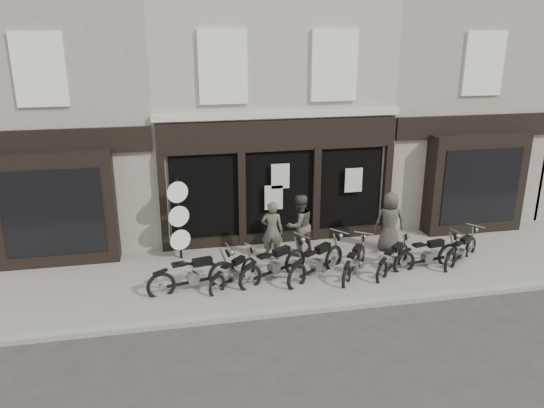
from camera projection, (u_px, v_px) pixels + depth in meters
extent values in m
plane|color=#2D2B28|center=(303.00, 287.00, 13.80)|extent=(90.00, 90.00, 0.00)
cube|color=slate|center=(295.00, 271.00, 14.62)|extent=(30.00, 4.20, 0.12)
cube|color=gray|center=(316.00, 309.00, 12.62)|extent=(30.00, 0.25, 0.13)
cube|color=#A9A091|center=(261.00, 100.00, 18.10)|extent=(7.20, 6.00, 8.20)
cube|color=black|center=(280.00, 135.00, 15.44)|extent=(7.10, 0.18, 0.90)
cube|color=black|center=(279.00, 198.00, 16.10)|extent=(6.50, 0.10, 2.95)
cube|color=black|center=(279.00, 238.00, 16.44)|extent=(7.10, 0.20, 0.44)
cube|color=beige|center=(279.00, 115.00, 15.28)|extent=(7.30, 0.22, 0.18)
cube|color=white|center=(223.00, 67.00, 14.55)|extent=(1.35, 0.12, 2.00)
cube|color=black|center=(223.00, 67.00, 14.58)|extent=(1.05, 0.06, 1.70)
cube|color=white|center=(334.00, 66.00, 15.16)|extent=(1.35, 0.12, 2.00)
cube|color=black|center=(334.00, 66.00, 15.18)|extent=(1.05, 0.06, 1.70)
cube|color=black|center=(163.00, 205.00, 15.36)|extent=(0.22, 0.22, 3.00)
cube|color=black|center=(242.00, 200.00, 15.80)|extent=(0.22, 0.22, 3.00)
cube|color=black|center=(316.00, 195.00, 16.23)|extent=(0.22, 0.22, 3.00)
cube|color=black|center=(386.00, 191.00, 16.67)|extent=(0.22, 0.22, 3.00)
cube|color=beige|center=(280.00, 176.00, 15.70)|extent=(0.55, 0.04, 0.75)
cube|color=beige|center=(354.00, 180.00, 16.22)|extent=(0.55, 0.04, 0.75)
cube|color=beige|center=(274.00, 197.00, 15.87)|extent=(0.55, 0.04, 0.75)
cube|color=gray|center=(65.00, 105.00, 16.89)|extent=(5.50, 6.00, 8.20)
cube|color=black|center=(56.00, 209.00, 14.53)|extent=(3.20, 0.70, 3.20)
cube|color=black|center=(53.00, 213.00, 14.21)|extent=(2.60, 0.06, 2.40)
cube|color=black|center=(49.00, 142.00, 14.25)|extent=(5.40, 0.16, 0.70)
cube|color=white|center=(39.00, 70.00, 13.66)|extent=(1.30, 0.10, 1.90)
cube|color=black|center=(40.00, 70.00, 13.69)|extent=(1.00, 0.06, 1.60)
cube|color=gray|center=(432.00, 95.00, 19.30)|extent=(5.50, 6.00, 8.20)
cube|color=black|center=(475.00, 184.00, 16.94)|extent=(3.20, 0.70, 3.20)
cube|color=black|center=(481.00, 187.00, 16.61)|extent=(2.60, 0.06, 2.40)
cube|color=black|center=(477.00, 126.00, 16.65)|extent=(5.40, 0.16, 0.70)
cube|color=white|center=(484.00, 64.00, 16.06)|extent=(1.30, 0.10, 1.90)
cube|color=black|center=(483.00, 64.00, 16.09)|extent=(1.00, 0.06, 1.60)
torus|color=black|center=(222.00, 275.00, 13.69)|extent=(0.74, 0.26, 0.74)
torus|color=black|center=(161.00, 286.00, 13.07)|extent=(0.74, 0.26, 0.74)
cube|color=black|center=(192.00, 282.00, 13.39)|extent=(1.28, 0.34, 0.07)
cube|color=gray|center=(193.00, 278.00, 13.38)|extent=(0.30, 0.25, 0.28)
cube|color=black|center=(202.00, 262.00, 13.35)|extent=(0.53, 0.29, 0.19)
cube|color=black|center=(178.00, 264.00, 13.09)|extent=(0.37, 0.29, 0.07)
cylinder|color=gray|center=(230.00, 247.00, 13.56)|extent=(0.18, 0.63, 0.04)
torus|color=black|center=(248.00, 268.00, 14.21)|extent=(0.49, 0.48, 0.60)
torus|color=black|center=(217.00, 286.00, 13.21)|extent=(0.49, 0.48, 0.60)
cube|color=black|center=(233.00, 278.00, 13.72)|extent=(0.79, 0.76, 0.05)
cube|color=gray|center=(234.00, 275.00, 13.71)|extent=(0.26, 0.26, 0.23)
cube|color=black|center=(238.00, 261.00, 13.77)|extent=(0.40, 0.39, 0.15)
cube|color=black|center=(226.00, 266.00, 13.37)|extent=(0.32, 0.31, 0.05)
cylinder|color=gray|center=(252.00, 246.00, 14.18)|extent=(0.38, 0.39, 0.03)
torus|color=black|center=(295.00, 262.00, 14.45)|extent=(0.69, 0.45, 0.74)
torus|color=black|center=(250.00, 279.00, 13.47)|extent=(0.69, 0.45, 0.74)
cube|color=black|center=(273.00, 271.00, 13.97)|extent=(1.15, 0.68, 0.06)
cube|color=gray|center=(274.00, 268.00, 13.96)|extent=(0.32, 0.30, 0.28)
cube|color=black|center=(281.00, 251.00, 13.99)|extent=(0.52, 0.41, 0.18)
cube|color=black|center=(264.00, 256.00, 13.60)|extent=(0.39, 0.35, 0.06)
cylinder|color=gray|center=(302.00, 235.00, 14.37)|extent=(0.34, 0.57, 0.04)
torus|color=black|center=(333.00, 258.00, 14.66)|extent=(0.66, 0.53, 0.75)
torus|color=black|center=(297.00, 277.00, 13.53)|extent=(0.66, 0.53, 0.75)
cube|color=black|center=(316.00, 269.00, 14.11)|extent=(1.09, 0.83, 0.07)
cube|color=gray|center=(316.00, 266.00, 14.09)|extent=(0.33, 0.32, 0.29)
cube|color=black|center=(323.00, 248.00, 14.15)|extent=(0.52, 0.45, 0.19)
cube|color=black|center=(309.00, 254.00, 13.70)|extent=(0.40, 0.37, 0.07)
cylinder|color=gray|center=(340.00, 231.00, 14.60)|extent=(0.41, 0.54, 0.04)
torus|color=black|center=(361.00, 257.00, 14.86)|extent=(0.45, 0.59, 0.66)
torus|color=black|center=(346.00, 277.00, 13.64)|extent=(0.45, 0.59, 0.66)
cube|color=black|center=(354.00, 268.00, 14.26)|extent=(0.71, 0.96, 0.06)
cube|color=gray|center=(354.00, 265.00, 14.26)|extent=(0.28, 0.29, 0.25)
cube|color=black|center=(357.00, 249.00, 14.34)|extent=(0.39, 0.46, 0.16)
cube|color=black|center=(352.00, 255.00, 13.86)|extent=(0.33, 0.35, 0.06)
cylinder|color=gray|center=(364.00, 233.00, 14.84)|extent=(0.48, 0.35, 0.03)
torus|color=black|center=(402.00, 255.00, 14.96)|extent=(0.54, 0.51, 0.65)
torus|color=black|center=(382.00, 273.00, 13.88)|extent=(0.54, 0.51, 0.65)
cube|color=black|center=(392.00, 265.00, 14.43)|extent=(0.87, 0.82, 0.06)
cube|color=gray|center=(393.00, 262.00, 14.42)|extent=(0.29, 0.28, 0.25)
cube|color=black|center=(397.00, 247.00, 14.49)|extent=(0.43, 0.42, 0.16)
cube|color=black|center=(389.00, 252.00, 14.06)|extent=(0.34, 0.34, 0.06)
cylinder|color=gray|center=(407.00, 232.00, 14.92)|extent=(0.41, 0.43, 0.03)
torus|color=black|center=(448.00, 255.00, 14.93)|extent=(0.70, 0.21, 0.70)
torus|color=black|center=(404.00, 263.00, 14.40)|extent=(0.70, 0.21, 0.70)
cube|color=black|center=(426.00, 260.00, 14.68)|extent=(1.21, 0.27, 0.06)
cube|color=gray|center=(427.00, 258.00, 14.66)|extent=(0.27, 0.22, 0.27)
cube|color=black|center=(436.00, 243.00, 14.62)|extent=(0.49, 0.25, 0.17)
cube|color=black|center=(419.00, 245.00, 14.41)|extent=(0.34, 0.26, 0.06)
cylinder|color=gray|center=(457.00, 232.00, 14.79)|extent=(0.14, 0.59, 0.04)
torus|color=black|center=(470.00, 248.00, 15.46)|extent=(0.58, 0.46, 0.65)
torus|color=black|center=(450.00, 263.00, 14.48)|extent=(0.58, 0.46, 0.65)
cube|color=black|center=(460.00, 256.00, 14.99)|extent=(0.95, 0.72, 0.06)
cube|color=gray|center=(461.00, 254.00, 14.98)|extent=(0.29, 0.28, 0.25)
cube|color=black|center=(466.00, 239.00, 15.02)|extent=(0.45, 0.39, 0.16)
cube|color=black|center=(458.00, 244.00, 14.63)|extent=(0.35, 0.33, 0.06)
cylinder|color=gray|center=(476.00, 226.00, 15.41)|extent=(0.36, 0.47, 0.03)
imported|color=#48453B|center=(272.00, 231.00, 14.98)|extent=(0.72, 0.59, 1.71)
imported|color=#454038|center=(299.00, 225.00, 15.26)|extent=(1.07, 0.97, 1.81)
imported|color=#393530|center=(390.00, 221.00, 15.60)|extent=(0.95, 0.71, 1.78)
cylinder|color=black|center=(181.00, 261.00, 15.30)|extent=(0.39, 0.39, 0.07)
cylinder|color=black|center=(179.00, 221.00, 14.92)|extent=(0.08, 0.08, 2.50)
cylinder|color=black|center=(177.00, 192.00, 14.61)|extent=(0.59, 0.23, 0.61)
cylinder|color=white|center=(178.00, 192.00, 14.59)|extent=(0.58, 0.20, 0.61)
cylinder|color=black|center=(179.00, 216.00, 14.84)|extent=(0.59, 0.23, 0.61)
cylinder|color=white|center=(179.00, 216.00, 14.81)|extent=(0.58, 0.20, 0.61)
cylinder|color=black|center=(180.00, 240.00, 15.06)|extent=(0.59, 0.23, 0.61)
cylinder|color=white|center=(180.00, 240.00, 15.03)|extent=(0.58, 0.20, 0.61)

